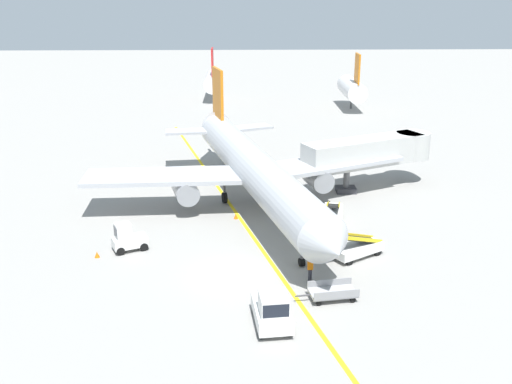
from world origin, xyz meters
name	(u,v)px	position (x,y,z in m)	size (l,w,h in m)	color
ground_plane	(233,275)	(0.00, 0.00, 0.00)	(300.00, 300.00, 0.00)	gray
taxi_line_yellow	(258,243)	(1.79, 5.00, 0.00)	(0.30, 80.00, 0.01)	yellow
airliner	(253,168)	(1.65, 12.88, 3.42)	(27.89, 34.88, 10.10)	#B2B5BA
jet_bridge	(376,151)	(13.11, 17.62, 3.54)	(12.75, 7.72, 4.85)	beige
pushback_tug	(272,310)	(2.27, -6.20, 0.99)	(2.26, 3.78, 2.20)	silver
baggage_tug_near_wing	(128,238)	(-7.51, 4.04, 0.93)	(2.72, 2.18, 2.10)	silver
belt_loader_forward_hold	(356,247)	(8.59, 2.47, 0.78)	(4.88, 3.76, 2.59)	silver
belt_loader_aft_hold	(333,213)	(7.97, 9.10, 0.78)	(2.15, 5.15, 2.59)	silver
baggage_cart_loaded	(333,292)	(6.07, -3.32, 0.47)	(3.84, 1.97, 0.94)	#A5A5A8
ground_crew_marshaller	(310,268)	(4.96, -1.00, 0.91)	(0.36, 0.24, 1.70)	#26262D
safety_cone_nose_left	(236,216)	(0.16, 9.97, 0.22)	(0.36, 0.36, 0.44)	orange
safety_cone_nose_right	(97,254)	(-9.48, 2.93, 0.22)	(0.36, 0.36, 0.44)	orange
distant_aircraft_mid_left	(214,80)	(-3.83, 64.91, 3.22)	(3.00, 10.10, 8.80)	silver
distant_aircraft_mid_right	(352,88)	(17.89, 55.92, 3.22)	(3.00, 10.10, 8.80)	silver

